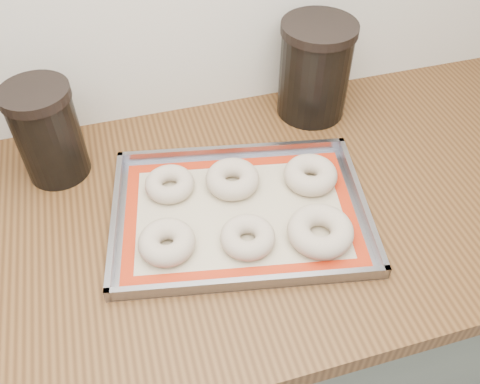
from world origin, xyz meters
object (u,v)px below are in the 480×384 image
object	(u,v)px
bagel_back_mid	(232,179)
bagel_back_right	(311,175)
baking_tray	(240,212)
bagel_front_left	(167,242)
bagel_front_mid	(248,237)
bagel_front_right	(320,231)
bagel_back_left	(170,184)
canister_right	(315,70)
canister_mid	(48,132)

from	to	relation	value
bagel_back_mid	bagel_back_right	world-z (taller)	bagel_back_right
baking_tray	bagel_back_mid	world-z (taller)	bagel_back_mid
bagel_front_left	bagel_back_mid	bearing A→B (deg)	38.18
bagel_front_mid	bagel_front_right	xyz separation A→B (m)	(0.12, -0.02, 0.00)
bagel_front_left	bagel_back_left	size ratio (longest dim) A/B	1.05
bagel_front_left	canister_right	bearing A→B (deg)	38.61
bagel_back_mid	canister_right	bearing A→B (deg)	38.87
bagel_front_right	bagel_back_mid	bearing A→B (deg)	123.82
bagel_back_mid	canister_mid	bearing A→B (deg)	155.87
bagel_front_mid	bagel_back_left	size ratio (longest dim) A/B	1.02
canister_right	baking_tray	bearing A→B (deg)	-132.73
bagel_front_left	canister_mid	world-z (taller)	canister_mid
bagel_back_left	bagel_back_right	world-z (taller)	bagel_back_right
bagel_front_left	bagel_back_mid	xyz separation A→B (m)	(0.15, 0.12, -0.00)
baking_tray	canister_right	bearing A→B (deg)	47.27
bagel_front_left	bagel_back_left	distance (m)	0.14
bagel_front_right	bagel_back_right	bearing A→B (deg)	75.33
baking_tray	bagel_front_right	bearing A→B (deg)	-39.25
canister_mid	bagel_front_left	bearing A→B (deg)	-56.67
bagel_front_right	baking_tray	bearing A→B (deg)	140.75
bagel_front_left	bagel_back_right	xyz separation A→B (m)	(0.29, 0.08, 0.00)
bagel_back_left	baking_tray	bearing A→B (deg)	-39.74
canister_right	bagel_back_right	bearing A→B (deg)	-111.71
bagel_front_mid	bagel_back_mid	distance (m)	0.14
bagel_front_left	bagel_back_left	world-z (taller)	bagel_front_left
bagel_back_right	bagel_front_left	bearing A→B (deg)	-163.92
canister_right	bagel_back_left	bearing A→B (deg)	-154.62
baking_tray	bagel_back_mid	xyz separation A→B (m)	(0.01, 0.07, 0.02)
baking_tray	bagel_front_right	world-z (taller)	bagel_front_right
bagel_front_mid	canister_mid	world-z (taller)	canister_mid
bagel_front_right	bagel_back_mid	size ratio (longest dim) A/B	1.12
bagel_front_right	bagel_back_right	xyz separation A→B (m)	(0.04, 0.14, -0.00)
bagel_front_right	bagel_back_mid	xyz separation A→B (m)	(-0.11, 0.17, -0.00)
baking_tray	bagel_front_right	distance (m)	0.15
bagel_back_mid	bagel_back_right	distance (m)	0.15
baking_tray	bagel_front_mid	world-z (taller)	bagel_front_mid
bagel_front_right	bagel_front_left	bearing A→B (deg)	169.07
bagel_back_right	canister_right	bearing A→B (deg)	68.29
bagel_front_mid	bagel_back_right	bearing A→B (deg)	34.92
baking_tray	bagel_front_mid	bearing A→B (deg)	-95.49
bagel_back_left	bagel_front_mid	bearing A→B (deg)	-57.49
baking_tray	canister_mid	distance (m)	0.39
canister_right	bagel_front_mid	bearing A→B (deg)	-126.68
bagel_front_mid	bagel_back_mid	size ratio (longest dim) A/B	0.93
bagel_front_right	canister_mid	distance (m)	0.53
canister_mid	baking_tray	bearing A→B (deg)	-34.31
baking_tray	canister_right	world-z (taller)	canister_right
bagel_front_mid	bagel_back_left	xyz separation A→B (m)	(-0.10, 0.16, -0.00)
canister_right	canister_mid	bearing A→B (deg)	-175.17
canister_mid	bagel_front_right	bearing A→B (deg)	-35.72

